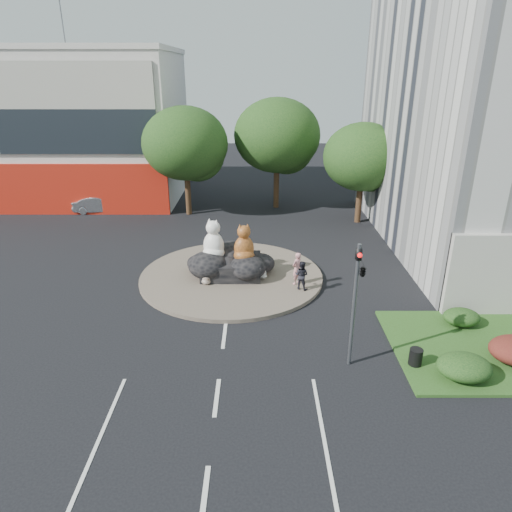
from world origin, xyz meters
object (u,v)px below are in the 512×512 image
Objects in this scene: litter_bin at (416,357)px; kitten_calico at (206,276)px; cat_white at (213,239)px; parked_car at (101,204)px; pedestrian_pink at (297,268)px; pedestrian_dark at (301,275)px; kitten_white at (263,271)px; cat_tabby at (244,242)px.

kitten_calico is at bearing 141.49° from litter_bin.
cat_white reaches higher than litter_bin.
parked_car is at bearing 158.12° from cat_white.
pedestrian_pink is at bearing 42.28° from kitten_calico.
parked_car is at bearing 167.71° from kitten_calico.
cat_white reaches higher than parked_car.
pedestrian_dark is 0.36× the size of parked_car.
parked_car is (-12.86, 13.01, 0.07)m from kitten_white.
pedestrian_pink is (4.75, 0.03, 0.42)m from kitten_calico.
cat_tabby is 0.50× the size of parked_car.
pedestrian_dark reaches higher than litter_bin.
kitten_calico is 0.60× the size of pedestrian_dark.
cat_tabby is (1.65, -0.29, -0.09)m from cat_white.
cat_white reaches higher than pedestrian_pink.
litter_bin is at bearing -70.30° from kitten_white.
cat_white is 0.54× the size of parked_car.
cat_tabby is at bearing -142.28° from parked_car.
kitten_calico reaches higher than litter_bin.
litter_bin is at bearing 149.13° from pedestrian_dark.
parked_car is (-14.64, 13.69, -0.38)m from pedestrian_pink.
cat_white is at bearing 158.03° from cat_tabby.
kitten_calico is at bearing 21.57° from pedestrian_dark.
kitten_calico is at bearing -149.64° from parked_car.
pedestrian_pink reaches higher than pedestrian_dark.
cat_tabby reaches higher than kitten_calico.
pedestrian_dark is (0.19, -0.61, -0.11)m from pedestrian_pink.
cat_tabby is 3.15m from pedestrian_pink.
cat_tabby reaches higher than parked_car.
pedestrian_pink is at bearing -138.51° from parked_car.
pedestrian_dark reaches higher than kitten_white.
kitten_white is at bearing -31.27° from cat_tabby.
pedestrian_pink reaches higher than parked_car.
pedestrian_dark is at bearing 5.78° from cat_white.
kitten_white is (0.99, -0.35, -1.52)m from cat_tabby.
kitten_calico is 4.98m from pedestrian_dark.
kitten_white is at bearing -65.07° from pedestrian_pink.
pedestrian_pink is at bearing -44.43° from pedestrian_dark.
parked_car is at bearing -87.14° from pedestrian_pink.
litter_bin is at bearing 3.41° from kitten_calico.
pedestrian_pink reaches higher than litter_bin.
pedestrian_dark is at bearing 120.88° from litter_bin.
kitten_calico is (-1.97, -1.06, -1.48)m from cat_tabby.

